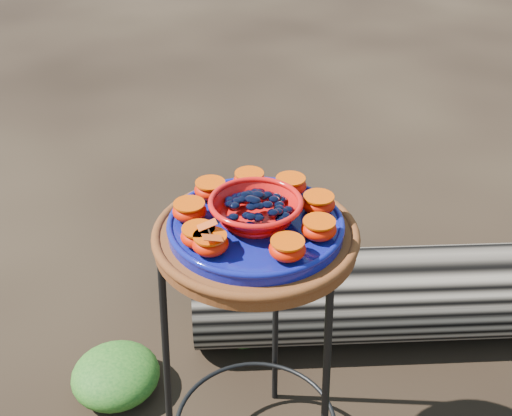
% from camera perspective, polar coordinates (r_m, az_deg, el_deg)
% --- Properties ---
extents(plant_stand, '(0.44, 0.44, 0.70)m').
position_cam_1_polar(plant_stand, '(1.54, -0.02, -13.86)').
color(plant_stand, black).
rests_on(plant_stand, ground).
extents(terracotta_saucer, '(0.41, 0.41, 0.03)m').
position_cam_1_polar(terracotta_saucer, '(1.30, -0.03, -2.67)').
color(terracotta_saucer, brown).
rests_on(terracotta_saucer, plant_stand).
extents(cobalt_plate, '(0.35, 0.35, 0.02)m').
position_cam_1_polar(cobalt_plate, '(1.29, -0.03, -1.64)').
color(cobalt_plate, '#0B0759').
rests_on(cobalt_plate, terracotta_saucer).
extents(red_bowl, '(0.18, 0.18, 0.05)m').
position_cam_1_polar(red_bowl, '(1.27, -0.03, -0.28)').
color(red_bowl, red).
rests_on(red_bowl, cobalt_plate).
extents(glass_gems, '(0.14, 0.14, 0.02)m').
position_cam_1_polar(glass_gems, '(1.25, -0.03, 1.12)').
color(glass_gems, black).
rests_on(glass_gems, red_bowl).
extents(orange_half_0, '(0.07, 0.07, 0.04)m').
position_cam_1_polar(orange_half_0, '(1.19, -4.08, -3.18)').
color(orange_half_0, red).
rests_on(orange_half_0, cobalt_plate).
extents(orange_half_1, '(0.07, 0.07, 0.04)m').
position_cam_1_polar(orange_half_1, '(1.17, 2.81, -3.66)').
color(orange_half_1, red).
rests_on(orange_half_1, cobalt_plate).
extents(orange_half_2, '(0.07, 0.07, 0.04)m').
position_cam_1_polar(orange_half_2, '(1.23, 5.61, -1.86)').
color(orange_half_2, red).
rests_on(orange_half_2, cobalt_plate).
extents(orange_half_3, '(0.07, 0.07, 0.04)m').
position_cam_1_polar(orange_half_3, '(1.31, 5.56, 0.38)').
color(orange_half_3, red).
rests_on(orange_half_3, cobalt_plate).
extents(orange_half_4, '(0.07, 0.07, 0.04)m').
position_cam_1_polar(orange_half_4, '(1.37, 3.09, 2.02)').
color(orange_half_4, red).
rests_on(orange_half_4, cobalt_plate).
extents(orange_half_5, '(0.07, 0.07, 0.04)m').
position_cam_1_polar(orange_half_5, '(1.38, -0.60, 2.48)').
color(orange_half_5, red).
rests_on(orange_half_5, cobalt_plate).
extents(orange_half_6, '(0.07, 0.07, 0.04)m').
position_cam_1_polar(orange_half_6, '(1.35, -4.06, 1.63)').
color(orange_half_6, red).
rests_on(orange_half_6, cobalt_plate).
extents(orange_half_7, '(0.07, 0.07, 0.04)m').
position_cam_1_polar(orange_half_7, '(1.28, -5.92, -0.26)').
color(orange_half_7, red).
rests_on(orange_half_7, cobalt_plate).
extents(orange_half_8, '(0.07, 0.07, 0.04)m').
position_cam_1_polar(orange_half_8, '(1.21, -5.11, -2.49)').
color(orange_half_8, red).
rests_on(orange_half_8, cobalt_plate).
extents(butterfly, '(0.09, 0.08, 0.01)m').
position_cam_1_polar(butterfly, '(1.17, -4.13, -2.16)').
color(butterfly, '#CB4312').
rests_on(butterfly, orange_half_0).
extents(driftwood_log, '(1.66, 0.88, 0.30)m').
position_cam_1_polar(driftwood_log, '(2.14, 16.73, -7.18)').
color(driftwood_log, black).
rests_on(driftwood_log, ground).
extents(foliage_left, '(0.26, 0.26, 0.13)m').
position_cam_1_polar(foliage_left, '(1.96, -12.38, -14.20)').
color(foliage_left, '#104111').
rests_on(foliage_left, ground).
extents(foliage_back, '(0.31, 0.31, 0.15)m').
position_cam_1_polar(foliage_back, '(2.10, -1.24, -8.98)').
color(foliage_back, '#104111').
rests_on(foliage_back, ground).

